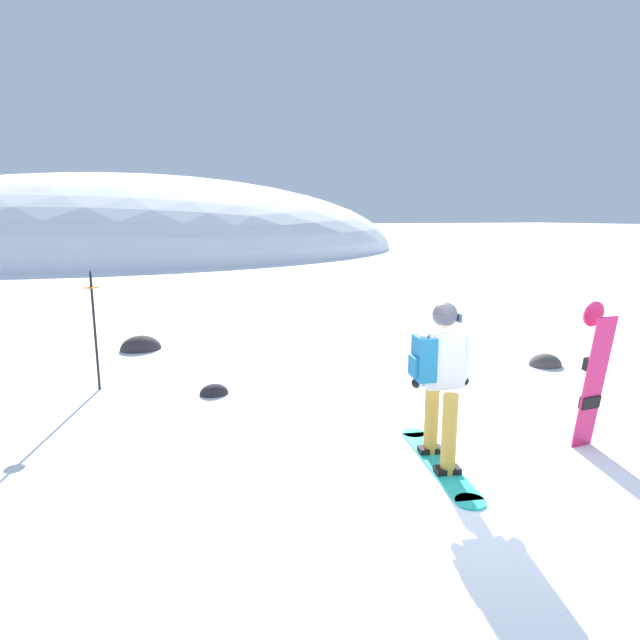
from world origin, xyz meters
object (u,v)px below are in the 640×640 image
at_px(snowboarder_main, 439,380).
at_px(rock_small, 214,394).
at_px(spare_snowboard, 593,376).
at_px(piste_marker_near, 94,322).
at_px(rock_dark, 141,349).
at_px(rock_mid, 545,365).

xyz_separation_m(snowboarder_main, rock_small, (-1.66, 3.13, -0.92)).
relative_size(spare_snowboard, piste_marker_near, 0.92).
relative_size(piste_marker_near, rock_dark, 2.33).
relative_size(snowboarder_main, piste_marker_near, 1.00).
height_order(piste_marker_near, rock_small, piste_marker_near).
bearing_deg(spare_snowboard, rock_dark, 122.31).
relative_size(spare_snowboard, rock_small, 3.94).
bearing_deg(rock_small, piste_marker_near, 150.31).
bearing_deg(snowboarder_main, piste_marker_near, 128.49).
relative_size(snowboarder_main, rock_small, 4.28).
distance_m(piste_marker_near, rock_small, 2.04).
height_order(piste_marker_near, rock_mid, piste_marker_near).
bearing_deg(piste_marker_near, rock_mid, -12.59).
bearing_deg(rock_mid, rock_dark, 148.43).
xyz_separation_m(piste_marker_near, rock_small, (1.53, -0.87, -1.03)).
xyz_separation_m(spare_snowboard, rock_small, (-3.44, 3.45, -0.84)).
height_order(snowboarder_main, rock_mid, snowboarder_main).
relative_size(rock_dark, rock_small, 1.84).
distance_m(snowboarder_main, rock_mid, 4.72).
bearing_deg(rock_dark, rock_small, -76.70).
xyz_separation_m(snowboarder_main, spare_snowboard, (1.79, -0.32, -0.08)).
distance_m(rock_dark, rock_mid, 7.46).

